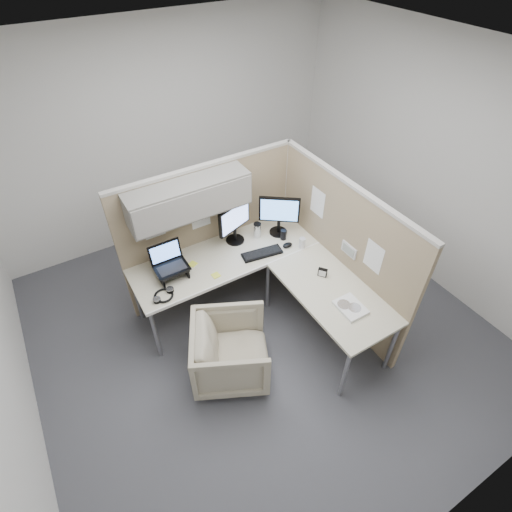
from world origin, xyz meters
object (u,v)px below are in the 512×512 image
desk (264,274)px  monitor_left (234,220)px  office_chair (231,349)px  keyboard (262,253)px

desk → monitor_left: (-0.02, 0.57, 0.32)m
office_chair → keyboard: 1.05m
monitor_left → office_chair: bearing=-140.9°
desk → office_chair: desk is taller
desk → keyboard: bearing=63.7°
keyboard → monitor_left: bearing=119.9°
monitor_left → keyboard: 0.45m
desk → keyboard: size_ratio=4.64×
office_chair → keyboard: (0.74, 0.64, 0.38)m
desk → office_chair: (-0.63, -0.41, -0.33)m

